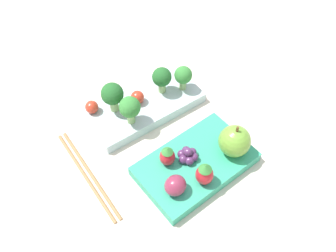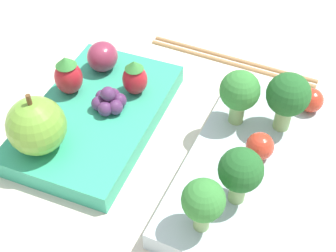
{
  "view_description": "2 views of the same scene",
  "coord_description": "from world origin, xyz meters",
  "px_view_note": "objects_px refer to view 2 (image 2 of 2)",
  "views": [
    {
      "loc": [
        -0.29,
        -0.31,
        0.56
      ],
      "look_at": [
        -0.0,
        -0.0,
        0.03
      ],
      "focal_mm": 40.0,
      "sensor_mm": 36.0,
      "label": 1
    },
    {
      "loc": [
        0.3,
        0.09,
        0.35
      ],
      "look_at": [
        -0.0,
        -0.0,
        0.03
      ],
      "focal_mm": 50.0,
      "sensor_mm": 36.0,
      "label": 2
    }
  ],
  "objects_px": {
    "broccoli_floret_1": "(241,172)",
    "strawberry_1": "(68,75)",
    "bento_box_fruit": "(96,116)",
    "broccoli_floret_0": "(288,96)",
    "chopsticks_pair": "(232,60)",
    "broccoli_floret_3": "(240,92)",
    "cherry_tomato_0": "(311,100)",
    "cherry_tomato_1": "(259,149)",
    "plum": "(102,57)",
    "apple": "(36,126)",
    "broccoli_floret_2": "(203,202)",
    "bento_box_savoury": "(247,168)",
    "grape_cluster": "(109,101)",
    "strawberry_0": "(135,78)"
  },
  "relations": [
    {
      "from": "strawberry_1",
      "to": "chopsticks_pair",
      "type": "height_order",
      "value": "strawberry_1"
    },
    {
      "from": "broccoli_floret_3",
      "to": "chopsticks_pair",
      "type": "xyz_separation_m",
      "value": [
        -0.12,
        -0.03,
        -0.06
      ]
    },
    {
      "from": "apple",
      "to": "grape_cluster",
      "type": "distance_m",
      "value": 0.08
    },
    {
      "from": "apple",
      "to": "grape_cluster",
      "type": "relative_size",
      "value": 1.77
    },
    {
      "from": "broccoli_floret_0",
      "to": "strawberry_0",
      "type": "distance_m",
      "value": 0.16
    },
    {
      "from": "plum",
      "to": "apple",
      "type": "bearing_deg",
      "value": -5.03
    },
    {
      "from": "cherry_tomato_1",
      "to": "chopsticks_pair",
      "type": "distance_m",
      "value": 0.18
    },
    {
      "from": "cherry_tomato_1",
      "to": "plum",
      "type": "xyz_separation_m",
      "value": [
        -0.08,
        -0.19,
        0.0
      ]
    },
    {
      "from": "broccoli_floret_0",
      "to": "cherry_tomato_0",
      "type": "relative_size",
      "value": 2.57
    },
    {
      "from": "cherry_tomato_1",
      "to": "grape_cluster",
      "type": "xyz_separation_m",
      "value": [
        -0.02,
        -0.16,
        -0.0
      ]
    },
    {
      "from": "broccoli_floret_1",
      "to": "strawberry_1",
      "type": "xyz_separation_m",
      "value": [
        -0.09,
        -0.2,
        -0.02
      ]
    },
    {
      "from": "bento_box_fruit",
      "to": "broccoli_floret_2",
      "type": "height_order",
      "value": "broccoli_floret_2"
    },
    {
      "from": "apple",
      "to": "grape_cluster",
      "type": "xyz_separation_m",
      "value": [
        -0.07,
        0.04,
        -0.02
      ]
    },
    {
      "from": "broccoli_floret_2",
      "to": "plum",
      "type": "height_order",
      "value": "broccoli_floret_2"
    },
    {
      "from": "cherry_tomato_0",
      "to": "broccoli_floret_0",
      "type": "bearing_deg",
      "value": -35.91
    },
    {
      "from": "bento_box_fruit",
      "to": "broccoli_floret_0",
      "type": "relative_size",
      "value": 3.25
    },
    {
      "from": "broccoli_floret_0",
      "to": "chopsticks_pair",
      "type": "height_order",
      "value": "broccoli_floret_0"
    },
    {
      "from": "broccoli_floret_2",
      "to": "broccoli_floret_1",
      "type": "bearing_deg",
      "value": 148.09
    },
    {
      "from": "bento_box_savoury",
      "to": "broccoli_floret_2",
      "type": "height_order",
      "value": "broccoli_floret_2"
    },
    {
      "from": "broccoli_floret_2",
      "to": "cherry_tomato_1",
      "type": "bearing_deg",
      "value": 159.26
    },
    {
      "from": "broccoli_floret_0",
      "to": "broccoli_floret_3",
      "type": "bearing_deg",
      "value": -84.52
    },
    {
      "from": "cherry_tomato_1",
      "to": "strawberry_1",
      "type": "xyz_separation_m",
      "value": [
        -0.04,
        -0.21,
        0.01
      ]
    },
    {
      "from": "broccoli_floret_3",
      "to": "chopsticks_pair",
      "type": "distance_m",
      "value": 0.14
    },
    {
      "from": "broccoli_floret_3",
      "to": "grape_cluster",
      "type": "distance_m",
      "value": 0.13
    },
    {
      "from": "bento_box_fruit",
      "to": "apple",
      "type": "height_order",
      "value": "apple"
    },
    {
      "from": "strawberry_1",
      "to": "bento_box_fruit",
      "type": "bearing_deg",
      "value": 62.92
    },
    {
      "from": "broccoli_floret_2",
      "to": "cherry_tomato_0",
      "type": "bearing_deg",
      "value": 156.63
    },
    {
      "from": "broccoli_floret_0",
      "to": "strawberry_1",
      "type": "relative_size",
      "value": 1.41
    },
    {
      "from": "broccoli_floret_2",
      "to": "broccoli_floret_3",
      "type": "distance_m",
      "value": 0.13
    },
    {
      "from": "bento_box_savoury",
      "to": "broccoli_floret_0",
      "type": "height_order",
      "value": "broccoli_floret_0"
    },
    {
      "from": "bento_box_fruit",
      "to": "strawberry_1",
      "type": "xyz_separation_m",
      "value": [
        -0.02,
        -0.04,
        0.03
      ]
    },
    {
      "from": "cherry_tomato_0",
      "to": "cherry_tomato_1",
      "type": "bearing_deg",
      "value": -26.05
    },
    {
      "from": "bento_box_savoury",
      "to": "broccoli_floret_2",
      "type": "bearing_deg",
      "value": -17.41
    },
    {
      "from": "chopsticks_pair",
      "to": "strawberry_1",
      "type": "bearing_deg",
      "value": -49.81
    },
    {
      "from": "broccoli_floret_0",
      "to": "broccoli_floret_2",
      "type": "bearing_deg",
      "value": -19.73
    },
    {
      "from": "cherry_tomato_0",
      "to": "bento_box_fruit",
      "type": "bearing_deg",
      "value": -73.35
    },
    {
      "from": "plum",
      "to": "grape_cluster",
      "type": "xyz_separation_m",
      "value": [
        0.06,
        0.03,
        -0.01
      ]
    },
    {
      "from": "broccoli_floret_3",
      "to": "strawberry_0",
      "type": "xyz_separation_m",
      "value": [
        -0.01,
        -0.11,
        -0.02
      ]
    },
    {
      "from": "broccoli_floret_2",
      "to": "chopsticks_pair",
      "type": "height_order",
      "value": "broccoli_floret_2"
    },
    {
      "from": "broccoli_floret_0",
      "to": "broccoli_floret_3",
      "type": "height_order",
      "value": "broccoli_floret_0"
    },
    {
      "from": "cherry_tomato_1",
      "to": "strawberry_1",
      "type": "height_order",
      "value": "strawberry_1"
    },
    {
      "from": "broccoli_floret_1",
      "to": "plum",
      "type": "xyz_separation_m",
      "value": [
        -0.13,
        -0.18,
        -0.02
      ]
    },
    {
      "from": "bento_box_fruit",
      "to": "broccoli_floret_1",
      "type": "height_order",
      "value": "broccoli_floret_1"
    },
    {
      "from": "apple",
      "to": "cherry_tomato_1",
      "type": "bearing_deg",
      "value": 102.47
    },
    {
      "from": "apple",
      "to": "bento_box_savoury",
      "type": "bearing_deg",
      "value": 101.52
    },
    {
      "from": "strawberry_0",
      "to": "chopsticks_pair",
      "type": "height_order",
      "value": "strawberry_0"
    },
    {
      "from": "bento_box_fruit",
      "to": "broccoli_floret_2",
      "type": "relative_size",
      "value": 3.88
    },
    {
      "from": "broccoli_floret_0",
      "to": "plum",
      "type": "height_order",
      "value": "broccoli_floret_0"
    },
    {
      "from": "strawberry_1",
      "to": "grape_cluster",
      "type": "bearing_deg",
      "value": 76.18
    },
    {
      "from": "broccoli_floret_2",
      "to": "cherry_tomato_0",
      "type": "relative_size",
      "value": 2.15
    }
  ]
}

